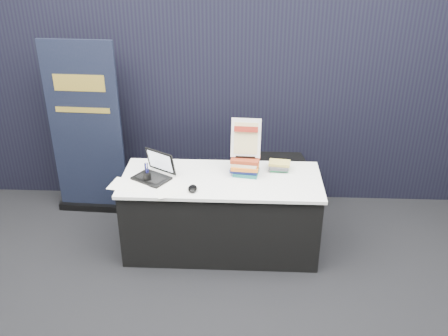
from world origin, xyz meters
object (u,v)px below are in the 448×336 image
laptop (152,172)px  book_stack_tall (245,166)px  pullup_banner (87,140)px  display_table (221,214)px  book_stack_short (280,166)px  stacking_chair (282,154)px  info_sign (246,139)px

laptop → book_stack_tall: bearing=39.6°
laptop → pullup_banner: bearing=172.3°
display_table → book_stack_short: bearing=19.8°
book_stack_tall → book_stack_short: 0.33m
laptop → book_stack_short: 1.17m
book_stack_short → stacking_chair: bearing=84.2°
info_sign → stacking_chair: bearing=66.1°
display_table → stacking_chair: 1.09m
book_stack_tall → info_sign: bearing=90.0°
book_stack_short → stacking_chair: (0.07, 0.70, -0.20)m
display_table → info_sign: info_sign is taller
display_table → laptop: size_ratio=4.59×
book_stack_tall → stacking_chair: stacking_chair is taller
info_sign → stacking_chair: (0.39, 0.76, -0.50)m
info_sign → pullup_banner: bearing=166.0°
book_stack_short → info_sign: info_sign is taller
display_table → pullup_banner: 1.60m
display_table → book_stack_tall: 0.51m
book_stack_short → display_table: bearing=-160.2°
book_stack_tall → book_stack_short: bearing=15.8°
book_stack_tall → book_stack_short: book_stack_tall is taller
info_sign → stacking_chair: size_ratio=0.34×
book_stack_tall → stacking_chair: (0.39, 0.79, -0.25)m
laptop → book_stack_short: (1.15, 0.20, -0.02)m
laptop → info_sign: info_sign is taller
display_table → stacking_chair: stacking_chair is taller
display_table → stacking_chair: bearing=55.8°
display_table → laptop: laptop is taller
display_table → book_stack_tall: book_stack_tall is taller
stacking_chair → display_table: bearing=-134.5°
laptop → book_stack_short: laptop is taller
laptop → book_stack_tall: (0.84, 0.11, 0.02)m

